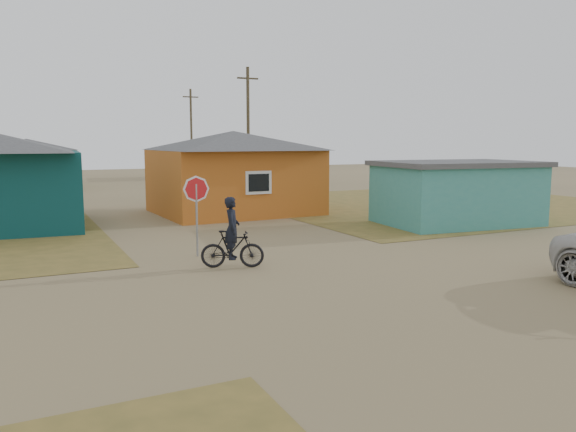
# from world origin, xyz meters

# --- Properties ---
(ground) EXTENTS (120.00, 120.00, 0.00)m
(ground) POSITION_xyz_m (0.00, 0.00, 0.00)
(ground) COLOR olive
(grass_ne) EXTENTS (20.00, 18.00, 0.00)m
(grass_ne) POSITION_xyz_m (14.00, 13.00, 0.01)
(grass_ne) COLOR olive
(grass_ne) RESTS_ON ground
(house_yellow) EXTENTS (7.72, 6.76, 3.90)m
(house_yellow) POSITION_xyz_m (2.50, 14.00, 2.00)
(house_yellow) COLOR #BB5E1C
(house_yellow) RESTS_ON ground
(shed_turquoise) EXTENTS (6.71, 4.93, 2.60)m
(shed_turquoise) POSITION_xyz_m (9.50, 6.50, 1.31)
(shed_turquoise) COLOR teal
(shed_turquoise) RESTS_ON ground
(house_pale_west) EXTENTS (7.04, 6.15, 3.60)m
(house_pale_west) POSITION_xyz_m (-6.00, 34.00, 1.86)
(house_pale_west) COLOR #A5B49B
(house_pale_west) RESTS_ON ground
(house_beige_east) EXTENTS (6.95, 6.05, 3.60)m
(house_beige_east) POSITION_xyz_m (10.00, 40.00, 1.86)
(house_beige_east) COLOR tan
(house_beige_east) RESTS_ON ground
(utility_pole_near) EXTENTS (1.40, 0.20, 8.00)m
(utility_pole_near) POSITION_xyz_m (6.50, 22.00, 4.14)
(utility_pole_near) COLOR #4B412D
(utility_pole_near) RESTS_ON ground
(utility_pole_far) EXTENTS (1.40, 0.20, 8.00)m
(utility_pole_far) POSITION_xyz_m (7.50, 38.00, 4.14)
(utility_pole_far) COLOR #4B412D
(utility_pole_far) RESTS_ON ground
(stop_sign) EXTENTS (0.73, 0.36, 2.41)m
(stop_sign) POSITION_xyz_m (-2.13, 4.76, 1.78)
(stop_sign) COLOR gray
(stop_sign) RESTS_ON ground
(cyclist) EXTENTS (1.77, 1.12, 1.94)m
(cyclist) POSITION_xyz_m (-1.72, 2.86, 0.71)
(cyclist) COLOR black
(cyclist) RESTS_ON ground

